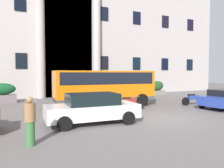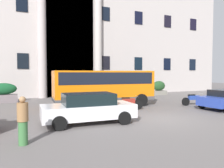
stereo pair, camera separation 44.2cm
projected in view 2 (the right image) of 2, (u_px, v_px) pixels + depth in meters
The scene contains 12 objects.
ground_plane at pixel (162, 120), 11.34m from camera, with size 80.00×64.00×0.12m, color #625D5B.
office_building_facade at pixel (76, 28), 26.87m from camera, with size 36.82×9.68×16.13m.
orange_minibus at pixel (104, 85), 15.82m from camera, with size 7.30×2.89×2.57m.
bus_stop_sign at pixel (147, 82), 19.68m from camera, with size 0.44×0.08×2.63m.
hedge_planter_east at pixel (3, 93), 17.59m from camera, with size 2.15×0.95×1.60m.
hedge_planter_far_east at pixel (159, 88), 23.98m from camera, with size 1.65×0.87×1.54m.
hedge_planter_entrance_left at pixel (91, 91), 21.03m from camera, with size 2.17×0.98×1.30m.
parked_compact_extra at pixel (88, 108), 10.32m from camera, with size 4.43×2.15×1.44m.
scooter_by_planter at pixel (193, 99), 16.13m from camera, with size 1.94×0.56×0.89m.
motorcycle_far_end at pixel (128, 103), 14.16m from camera, with size 1.89×0.73×0.89m.
motorcycle_near_kerb at pixel (89, 106), 12.78m from camera, with size 1.87×0.76×0.89m.
pedestrian_man_crossing at pixel (23, 121), 7.17m from camera, with size 0.36×0.36×1.63m.
Camera 2 is at (-7.00, -9.17, 2.38)m, focal length 34.73 mm.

